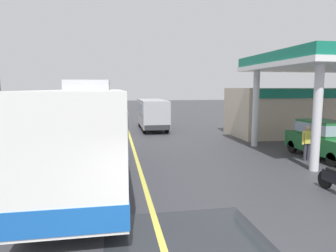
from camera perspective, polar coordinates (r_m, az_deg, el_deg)
name	(u,v)px	position (r m, az deg, el deg)	size (l,w,h in m)	color
ground	(128,131)	(24.14, -7.64, -0.91)	(120.00, 120.00, 0.00)	#38383D
lane_divider_stripe	(131,142)	(19.20, -7.01, -2.98)	(0.16, 50.00, 0.01)	#D8CC4C
coach_bus_main	(88,133)	(11.48, -14.99, -1.37)	(2.60, 11.04, 3.69)	white
gas_station_roadside	(298,100)	(21.24, 23.63, 4.57)	(9.10, 11.95, 5.10)	#147259
car_at_pump	(324,138)	(16.33, 27.66, -1.96)	(1.70, 4.20, 1.82)	#1E602D
minibus_opposing_lane	(152,112)	(24.62, -3.02, 2.75)	(2.04, 6.13, 2.44)	#A5A5AD
pedestrian_near_pump	(307,141)	(15.42, 25.06, -2.62)	(0.55, 0.22, 1.66)	#33333F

